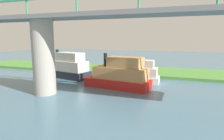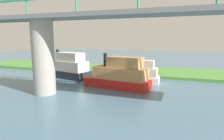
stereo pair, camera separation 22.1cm
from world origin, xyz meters
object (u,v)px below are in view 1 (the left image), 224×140
mooring_post (139,71)px  person_on_bank (130,69)px  bridge_pylon (44,58)px  riverboat_paddlewheel (119,75)px  motorboat_white (67,67)px  motorboat_red (137,73)px

mooring_post → person_on_bank: bearing=-14.9°
person_on_bank → mooring_post: size_ratio=1.88×
bridge_pylon → mooring_post: size_ratio=13.24×
riverboat_paddlewheel → motorboat_white: 12.52m
person_on_bank → riverboat_paddlewheel: bearing=96.2°
bridge_pylon → motorboat_red: (-10.14, -11.08, -3.34)m
bridge_pylon → riverboat_paddlewheel: bridge_pylon is taller
person_on_bank → bridge_pylon: bearing=67.3°
person_on_bank → motorboat_white: (10.64, 6.87, 0.75)m
bridge_pylon → person_on_bank: bridge_pylon is taller
person_on_bank → riverboat_paddlewheel: 11.04m
bridge_pylon → motorboat_white: bridge_pylon is taller
riverboat_paddlewheel → motorboat_white: size_ratio=0.97×
motorboat_red → bridge_pylon: bearing=47.5°
motorboat_red → motorboat_white: (13.51, 0.53, 0.40)m
motorboat_white → mooring_post: bearing=-154.0°
bridge_pylon → mooring_post: bridge_pylon is taller
riverboat_paddlewheel → bridge_pylon: bearing=37.4°
motorboat_red → motorboat_white: size_ratio=0.76×
mooring_post → riverboat_paddlewheel: riverboat_paddlewheel is taller
bridge_pylon → person_on_bank: 19.23m
bridge_pylon → motorboat_white: (3.38, -10.55, -2.94)m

